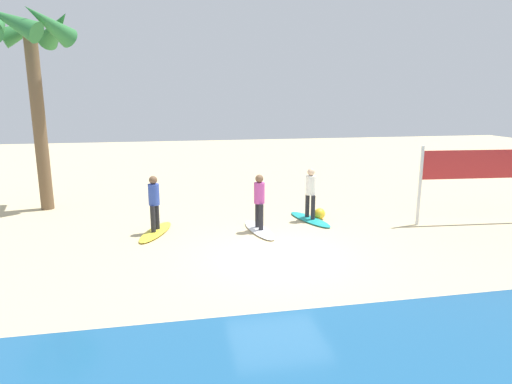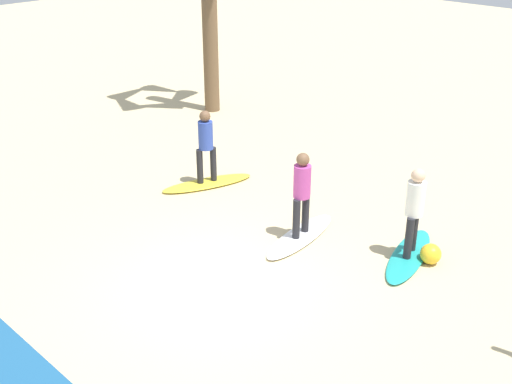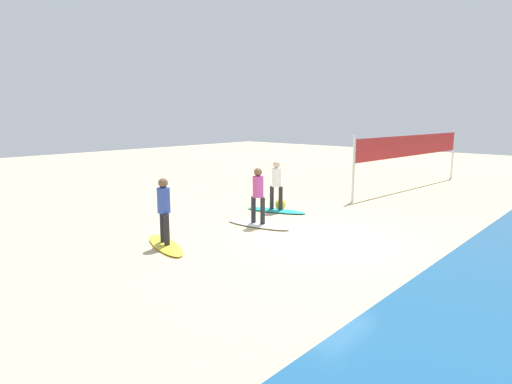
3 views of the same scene
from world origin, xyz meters
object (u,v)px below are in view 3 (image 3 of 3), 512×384
surfer_white (258,192)px  volleyball_net (412,148)px  surfer_yellow (164,206)px  surfboard_teal (276,211)px  surfboard_yellow (165,245)px  surfboard_white (258,225)px  surfer_teal (276,182)px  beach_ball (280,204)px

surfer_white → volleyball_net: 9.57m
surfer_white → surfer_yellow: 3.08m
surfboard_teal → surfboard_yellow: 4.93m
surfboard_white → surfboard_yellow: 3.08m
surfboard_teal → surfboard_white: same height
surfboard_teal → surfer_yellow: 5.03m
surfer_teal → surfer_yellow: bearing=4.9°
surfboard_white → surfer_yellow: 3.24m
surfer_teal → surfboard_white: (1.85, 0.81, -0.99)m
beach_ball → surfer_teal: bearing=15.6°
surfboard_white → surfboard_teal: bearing=105.1°
surfer_white → surfer_yellow: size_ratio=1.00×
surfer_white → beach_ball: bearing=-157.6°
surfboard_teal → surfer_white: surfer_white is taller
surfboard_yellow → volleyball_net: (-12.58, 1.03, 1.74)m
surfer_teal → surfboard_white: surfer_teal is taller
volleyball_net → beach_ball: (7.30, -1.55, -1.60)m
surfboard_white → beach_ball: beach_ball is taller
volleyball_net → surfer_yellow: bearing=-4.7°
surfer_yellow → surfboard_teal: bearing=-175.1°
surfer_teal → surfer_white: (1.85, 0.81, 0.00)m
surfboard_yellow → volleyball_net: 12.74m
surfboard_white → surfer_white: bearing=-98.5°
surfer_white → beach_ball: 2.54m
surfer_yellow → beach_ball: surfer_yellow is taller
surfboard_white → surfer_yellow: bearing=-105.8°
surfer_teal → volleyball_net: size_ratio=0.18×
surfboard_teal → beach_ball: beach_ball is taller
surfboard_yellow → surfer_yellow: 0.99m
surfer_teal → surfer_white: 2.02m
surfboard_white → volleyball_net: 9.70m
beach_ball → surfer_white: bearing=22.4°
surfer_teal → surfboard_white: 2.25m
surfboard_teal → beach_ball: 0.40m
surfboard_teal → surfer_white: (1.85, 0.81, 0.99)m
surfboard_teal → surfer_teal: bearing=-0.0°
surfboard_yellow → surfboard_white: bearing=102.6°
surfboard_yellow → surfer_yellow: (0.00, 0.00, 0.99)m
surfer_yellow → surfboard_white: bearing=172.7°
volleyball_net → surfboard_yellow: bearing=-4.7°
volleyball_net → surfboard_teal: bearing=-10.7°
surfboard_yellow → surfer_yellow: size_ratio=1.28×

